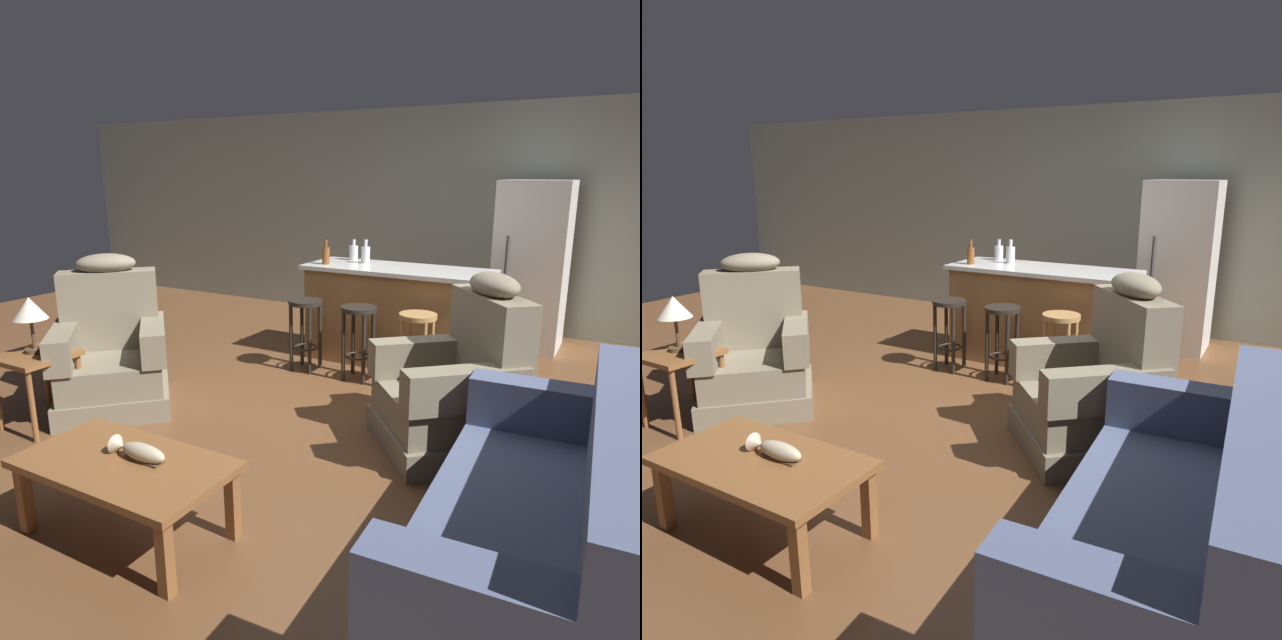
% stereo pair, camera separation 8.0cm
% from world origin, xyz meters
% --- Properties ---
extents(ground_plane, '(12.00, 12.00, 0.00)m').
position_xyz_m(ground_plane, '(0.00, 0.00, 0.00)').
color(ground_plane, brown).
extents(back_wall, '(12.00, 0.05, 2.60)m').
position_xyz_m(back_wall, '(0.00, 3.12, 1.30)').
color(back_wall, '#939E93').
rests_on(back_wall, ground_plane).
extents(coffee_table, '(1.10, 0.60, 0.42)m').
position_xyz_m(coffee_table, '(-0.15, -1.95, 0.36)').
color(coffee_table, brown).
rests_on(coffee_table, ground_plane).
extents(fish_figurine, '(0.34, 0.10, 0.10)m').
position_xyz_m(fish_figurine, '(-0.09, -1.90, 0.46)').
color(fish_figurine, '#4C3823').
rests_on(fish_figurine, coffee_table).
extents(couch, '(0.93, 1.94, 0.94)m').
position_xyz_m(couch, '(1.77, -1.40, 0.34)').
color(couch, '#4C5675').
rests_on(couch, ground_plane).
extents(recliner_near_lamp, '(1.19, 1.19, 1.20)m').
position_xyz_m(recliner_near_lamp, '(-1.59, -0.75, 0.42)').
color(recliner_near_lamp, '#756B56').
rests_on(recliner_near_lamp, ground_plane).
extents(recliner_near_island, '(1.19, 1.19, 1.20)m').
position_xyz_m(recliner_near_island, '(1.04, -0.15, 0.42)').
color(recliner_near_island, '#756B56').
rests_on(recliner_near_island, ground_plane).
extents(end_table, '(0.48, 0.48, 0.56)m').
position_xyz_m(end_table, '(-1.73, -1.32, 0.46)').
color(end_table, brown).
rests_on(end_table, ground_plane).
extents(table_lamp, '(0.24, 0.24, 0.41)m').
position_xyz_m(table_lamp, '(-1.76, -1.29, 0.87)').
color(table_lamp, '#4C3823').
rests_on(table_lamp, end_table).
extents(kitchen_island, '(1.80, 0.70, 0.95)m').
position_xyz_m(kitchen_island, '(0.00, 1.35, 0.48)').
color(kitchen_island, olive).
rests_on(kitchen_island, ground_plane).
extents(bar_stool_left, '(0.32, 0.32, 0.68)m').
position_xyz_m(bar_stool_left, '(-0.66, 0.72, 0.47)').
color(bar_stool_left, black).
rests_on(bar_stool_left, ground_plane).
extents(bar_stool_middle, '(0.32, 0.32, 0.68)m').
position_xyz_m(bar_stool_middle, '(-0.11, 0.72, 0.47)').
color(bar_stool_middle, black).
rests_on(bar_stool_middle, ground_plane).
extents(bar_stool_right, '(0.32, 0.32, 0.68)m').
position_xyz_m(bar_stool_right, '(0.44, 0.72, 0.47)').
color(bar_stool_right, '#A87A47').
rests_on(bar_stool_right, ground_plane).
extents(refrigerator, '(0.70, 0.69, 1.76)m').
position_xyz_m(refrigerator, '(1.03, 2.55, 0.88)').
color(refrigerator, white).
rests_on(refrigerator, ground_plane).
extents(bottle_tall_green, '(0.08, 0.08, 0.24)m').
position_xyz_m(bottle_tall_green, '(-0.70, 1.19, 1.04)').
color(bottle_tall_green, brown).
rests_on(bottle_tall_green, kitchen_island).
extents(bottle_short_amber, '(0.09, 0.09, 0.21)m').
position_xyz_m(bottle_short_amber, '(-0.58, 1.58, 1.03)').
color(bottle_short_amber, silver).
rests_on(bottle_short_amber, kitchen_island).
extents(bottle_wine_dark, '(0.09, 0.09, 0.24)m').
position_xyz_m(bottle_wine_dark, '(-0.38, 1.45, 1.04)').
color(bottle_wine_dark, silver).
rests_on(bottle_wine_dark, kitchen_island).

